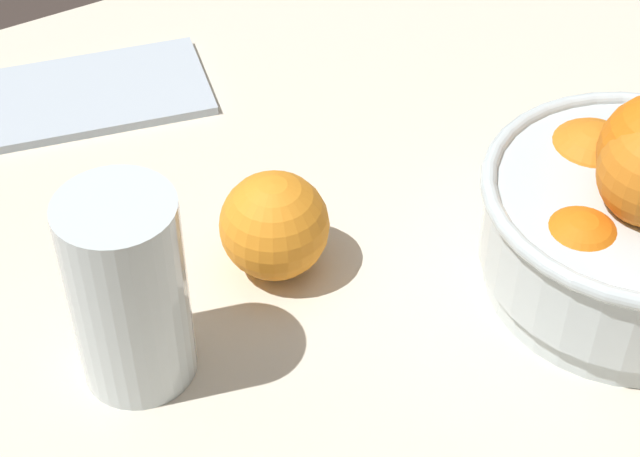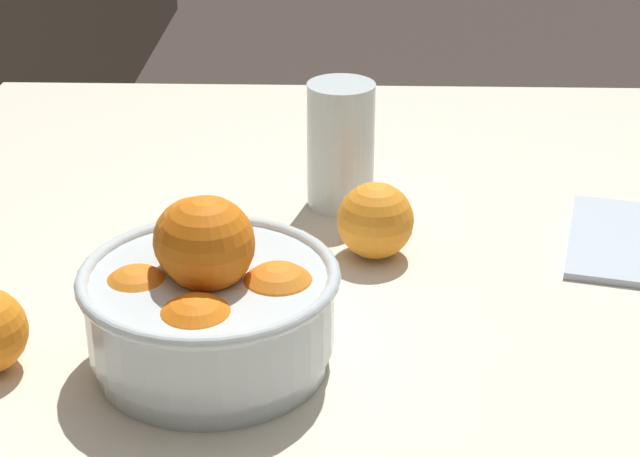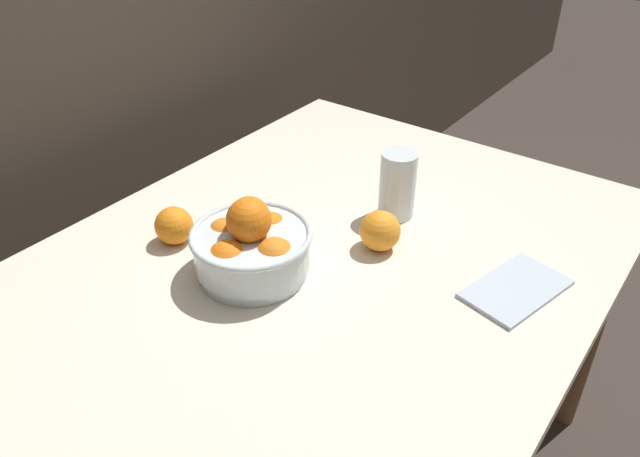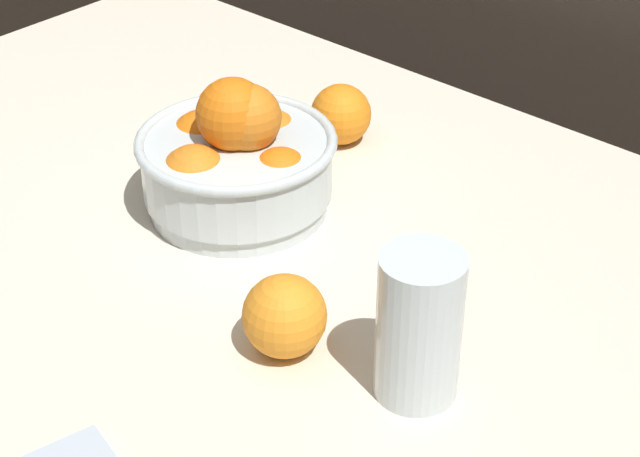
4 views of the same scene
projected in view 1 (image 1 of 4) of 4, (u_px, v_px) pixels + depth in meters
dining_table at (467, 318)px, 0.87m from camera, size 1.40×1.00×0.75m
fruit_bowl at (639, 220)px, 0.76m from camera, size 0.23×0.23×0.16m
juice_glass at (130, 300)px, 0.69m from camera, size 0.08×0.08×0.15m
orange_loose_near_bowl at (274, 226)px, 0.79m from camera, size 0.08×0.08×0.08m
napkin at (97, 93)px, 0.97m from camera, size 0.22×0.16×0.01m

